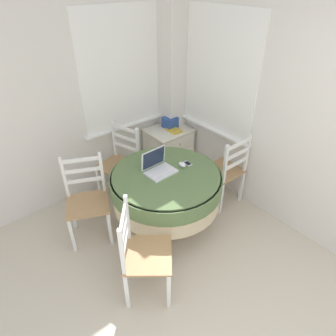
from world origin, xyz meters
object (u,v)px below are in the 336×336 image
Objects in this scene: storage_box at (170,122)px; computer_mouse at (182,165)px; dining_chair_left_flank at (87,201)px; laptop at (158,167)px; dining_chair_near_right_window at (225,171)px; cell_phone at (188,164)px; dining_chair_near_back_window at (120,163)px; corner_cabinet at (169,150)px; dining_chair_camera_near at (143,254)px; round_dining_table at (166,186)px; book_on_cabinet at (174,130)px.

computer_mouse is at bearing -123.10° from storage_box.
dining_chair_left_flank is 1.67m from storage_box.
dining_chair_near_right_window is (0.86, -0.20, -0.32)m from laptop.
computer_mouse is 1.15m from storage_box.
cell_phone is 0.11× the size of dining_chair_left_flank.
dining_chair_near_back_window is 0.85m from corner_cabinet.
dining_chair_camera_near is at bearing -136.98° from laptop.
dining_chair_left_flank reaches higher than corner_cabinet.
dining_chair_near_right_window is 1.00× the size of dining_chair_camera_near.
cell_phone is 1.14m from dining_chair_left_flank.
dining_chair_camera_near is (-0.64, -0.60, -0.32)m from laptop.
laptop is 0.82m from dining_chair_near_back_window.
laptop reaches higher than computer_mouse.
storage_box is (0.85, 0.96, 0.15)m from round_dining_table.
corner_cabinet is (0.81, 0.82, -0.46)m from laptop.
round_dining_table is 0.34m from cell_phone.
book_on_cabinet is at bearing 54.77° from computer_mouse.
round_dining_table is at bearing -86.07° from dining_chair_near_back_window.
dining_chair_camera_near is (-0.61, -1.35, 0.00)m from dining_chair_near_back_window.
laptop is at bearing -27.15° from dining_chair_left_flank.
corner_cabinet is (0.84, 0.06, -0.14)m from dining_chair_near_back_window.
dining_chair_left_flank is (-1.02, 0.44, -0.28)m from cell_phone.
computer_mouse is at bearing 170.15° from dining_chair_near_right_window.
computer_mouse is (0.22, -0.01, 0.19)m from round_dining_table.
cell_phone is 1.11m from corner_cabinet.
storage_box is (1.52, 1.47, 0.26)m from dining_chair_camera_near.
round_dining_table is at bearing -130.65° from corner_cabinet.
laptop is 1.50× the size of book_on_cabinet.
book_on_cabinet is (1.48, 1.35, 0.20)m from dining_chair_camera_near.
dining_chair_left_flank is at bearing 154.63° from computer_mouse.
cell_phone is 1.10m from storage_box.
computer_mouse is at bearing -71.90° from dining_chair_near_back_window.
book_on_cabinet is at bearing -105.37° from storage_box.
laptop reaches higher than round_dining_table.
book_on_cabinet is at bearing -0.55° from dining_chair_near_back_window.
dining_chair_camera_near is (-0.67, -0.51, -0.11)m from round_dining_table.
laptop is 1.24m from corner_cabinet.
dining_chair_left_flank is (-0.68, 0.35, -0.32)m from laptop.
cell_phone is 0.11× the size of dining_chair_near_back_window.
dining_chair_near_right_window is 1.10m from storage_box.
corner_cabinet is at bearing -143.94° from storage_box.
dining_chair_near_back_window is 1.31m from dining_chair_near_right_window.
dining_chair_camera_near is at bearing -150.42° from computer_mouse.
round_dining_table is at bearing -134.23° from book_on_cabinet.
dining_chair_camera_near is 1.00× the size of dining_chair_left_flank.
dining_chair_near_back_window is at bearing -175.58° from corner_cabinet.
dining_chair_near_back_window reaches higher than round_dining_table.
cell_phone is at bearing -117.65° from corner_cabinet.
dining_chair_near_right_window is at bearing -86.97° from corner_cabinet.
dining_chair_left_flank is 1.47× the size of corner_cabinet.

